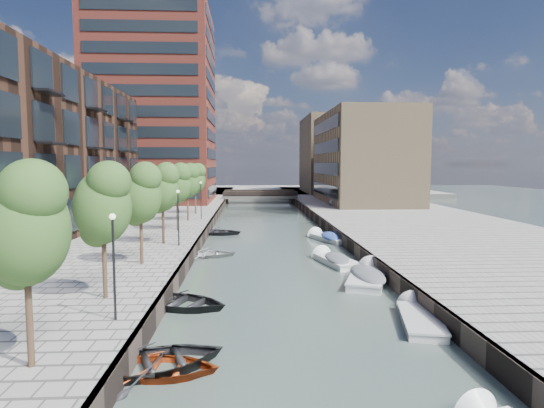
{
  "coord_description": "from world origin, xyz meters",
  "views": [
    {
      "loc": [
        -2.05,
        -9.33,
        6.97
      ],
      "look_at": [
        0.0,
        30.27,
        3.5
      ],
      "focal_mm": 30.0,
      "sensor_mm": 36.0,
      "label": 1
    }
  ],
  "objects": [
    {
      "name": "tree_0",
      "position": [
        -8.5,
        4.0,
        5.31
      ],
      "size": [
        2.5,
        2.5,
        5.95
      ],
      "color": "#382619",
      "rests_on": "quay_left"
    },
    {
      "name": "tan_block_far",
      "position": [
        16.0,
        88.0,
        9.0
      ],
      "size": [
        12.0,
        20.0,
        16.0
      ],
      "primitive_type": "cube",
      "color": "#8E7857",
      "rests_on": "quay_right"
    },
    {
      "name": "tree_3",
      "position": [
        -8.5,
        25.0,
        5.31
      ],
      "size": [
        2.5,
        2.5,
        5.95
      ],
      "color": "#382619",
      "rests_on": "quay_left"
    },
    {
      "name": "tree_4",
      "position": [
        -8.5,
        32.0,
        5.31
      ],
      "size": [
        2.5,
        2.5,
        5.95
      ],
      "color": "#382619",
      "rests_on": "quay_left"
    },
    {
      "name": "far_closure",
      "position": [
        0.0,
        100.0,
        0.5
      ],
      "size": [
        80.0,
        40.0,
        1.0
      ],
      "primitive_type": "cube",
      "color": "gray",
      "rests_on": "ground"
    },
    {
      "name": "tree_5",
      "position": [
        -8.5,
        39.0,
        5.31
      ],
      "size": [
        2.5,
        2.5,
        5.95
      ],
      "color": "#382619",
      "rests_on": "quay_left"
    },
    {
      "name": "bridge",
      "position": [
        0.0,
        72.0,
        1.39
      ],
      "size": [
        13.0,
        6.0,
        1.3
      ],
      "color": "gray",
      "rests_on": "ground"
    },
    {
      "name": "sloop_0",
      "position": [
        -5.38,
        12.53,
        0.0
      ],
      "size": [
        5.75,
        5.02,
        0.99
      ],
      "primitive_type": "imported",
      "rotation": [
        0.0,
        0.0,
        1.17
      ],
      "color": "black",
      "rests_on": "ground"
    },
    {
      "name": "tower",
      "position": [
        -17.0,
        65.0,
        16.0
      ],
      "size": [
        18.0,
        18.0,
        30.0
      ],
      "primitive_type": "cube",
      "color": "maroon",
      "rests_on": "quay_left"
    },
    {
      "name": "motorboat_4",
      "position": [
        5.12,
        17.17,
        0.23
      ],
      "size": [
        3.73,
        5.94,
        1.87
      ],
      "color": "silver",
      "rests_on": "ground"
    },
    {
      "name": "water",
      "position": [
        0.0,
        40.0,
        0.0
      ],
      "size": [
        300.0,
        300.0,
        0.0
      ],
      "primitive_type": "plane",
      "color": "#38473F",
      "rests_on": "ground"
    },
    {
      "name": "lamp_0",
      "position": [
        -7.2,
        8.0,
        3.51
      ],
      "size": [
        0.24,
        0.24,
        4.12
      ],
      "color": "black",
      "rests_on": "quay_left"
    },
    {
      "name": "quay_wall_right",
      "position": [
        6.1,
        40.0,
        0.5
      ],
      "size": [
        0.25,
        140.0,
        1.0
      ],
      "primitive_type": "cube",
      "color": "#332823",
      "rests_on": "ground"
    },
    {
      "name": "tan_block_near",
      "position": [
        16.0,
        62.0,
        8.0
      ],
      "size": [
        12.0,
        25.0,
        14.0
      ],
      "primitive_type": "cube",
      "color": "#8E7857",
      "rests_on": "quay_right"
    },
    {
      "name": "sloop_1",
      "position": [
        -5.2,
        5.77,
        0.0
      ],
      "size": [
        5.78,
        5.05,
        1.0
      ],
      "primitive_type": "imported",
      "rotation": [
        0.0,
        0.0,
        1.97
      ],
      "color": "black",
      "rests_on": "ground"
    },
    {
      "name": "car",
      "position": [
        10.63,
        56.7,
        1.7
      ],
      "size": [
        2.1,
        4.26,
        1.4
      ],
      "primitive_type": "imported",
      "rotation": [
        0.0,
        0.0,
        -0.11
      ],
      "color": "silver",
      "rests_on": "quay_right"
    },
    {
      "name": "sloop_4",
      "position": [
        -5.11,
        35.66,
        0.0
      ],
      "size": [
        5.2,
        4.15,
        0.97
      ],
      "primitive_type": "imported",
      "rotation": [
        0.0,
        0.0,
        1.38
      ],
      "color": "black",
      "rests_on": "ground"
    },
    {
      "name": "lamp_2",
      "position": [
        -7.2,
        40.0,
        3.51
      ],
      "size": [
        0.24,
        0.24,
        4.12
      ],
      "color": "black",
      "rests_on": "quay_left"
    },
    {
      "name": "tree_2",
      "position": [
        -8.5,
        18.0,
        5.31
      ],
      "size": [
        2.5,
        2.5,
        5.95
      ],
      "color": "#382619",
      "rests_on": "quay_left"
    },
    {
      "name": "tree_1",
      "position": [
        -8.5,
        11.0,
        5.31
      ],
      "size": [
        2.5,
        2.5,
        5.95
      ],
      "color": "#382619",
      "rests_on": "quay_left"
    },
    {
      "name": "tree_6",
      "position": [
        -8.5,
        46.0,
        5.31
      ],
      "size": [
        2.5,
        2.5,
        5.95
      ],
      "color": "#382619",
      "rests_on": "quay_left"
    },
    {
      "name": "sloop_3",
      "position": [
        -5.15,
        24.64,
        0.0
      ],
      "size": [
        4.52,
        3.46,
        0.87
      ],
      "primitive_type": "imported",
      "rotation": [
        0.0,
        0.0,
        1.68
      ],
      "color": "#B4B3B2",
      "rests_on": "ground"
    },
    {
      "name": "sloop_2",
      "position": [
        -5.06,
        5.44,
        0.0
      ],
      "size": [
        4.29,
        3.23,
        0.84
      ],
      "primitive_type": "imported",
      "rotation": [
        0.0,
        0.0,
        1.49
      ],
      "color": "#A13611",
      "rests_on": "ground"
    },
    {
      "name": "motorboat_2",
      "position": [
        5.54,
        10.12,
        0.09
      ],
      "size": [
        2.53,
        4.86,
        1.54
      ],
      "color": "#BDBCBB",
      "rests_on": "ground"
    },
    {
      "name": "apartment_block",
      "position": [
        -20.0,
        30.0,
        8.0
      ],
      "size": [
        8.0,
        38.0,
        14.0
      ],
      "primitive_type": "cube",
      "color": "black",
      "rests_on": "quay_left"
    },
    {
      "name": "quay_right",
      "position": [
        16.0,
        40.0,
        0.5
      ],
      "size": [
        20.0,
        140.0,
        1.0
      ],
      "primitive_type": "cube",
      "color": "gray",
      "rests_on": "ground"
    },
    {
      "name": "lamp_1",
      "position": [
        -7.2,
        24.0,
        3.51
      ],
      "size": [
        0.24,
        0.24,
        4.12
      ],
      "color": "black",
      "rests_on": "quay_left"
    },
    {
      "name": "quay_wall_left",
      "position": [
        -6.1,
        40.0,
        0.5
      ],
      "size": [
        0.25,
        140.0,
        1.0
      ],
      "primitive_type": "cube",
      "color": "#332823",
      "rests_on": "ground"
    },
    {
      "name": "motorboat_1",
      "position": [
        3.97,
        22.07,
        0.2
      ],
      "size": [
        2.86,
        5.18,
        1.64
      ],
      "color": "white",
      "rests_on": "ground"
    },
    {
      "name": "motorboat_3",
      "position": [
        5.22,
        31.73,
        0.21
      ],
      "size": [
        3.55,
        5.4,
        1.71
      ],
      "color": "white",
      "rests_on": "ground"
    }
  ]
}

